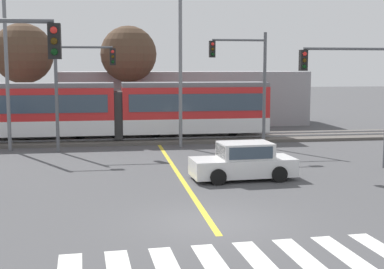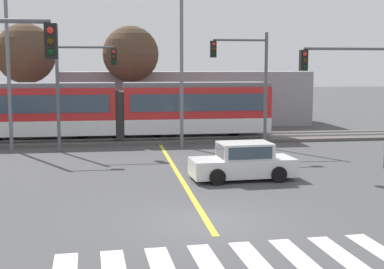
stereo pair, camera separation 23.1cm
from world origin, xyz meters
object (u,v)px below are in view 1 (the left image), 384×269
at_px(traffic_light_mid_right, 357,83).
at_px(bare_tree_east, 129,54).
at_px(traffic_light_far_left, 76,78).
at_px(bare_tree_west, 23,54).
at_px(traffic_light_far_right, 247,73).
at_px(street_lamp_centre, 183,58).
at_px(light_rail_tram, 118,108).
at_px(sedan_crossing, 243,162).
at_px(street_lamp_west, 11,60).

relative_size(traffic_light_mid_right, bare_tree_east, 0.79).
distance_m(traffic_light_far_left, bare_tree_west, 10.35).
relative_size(traffic_light_far_right, street_lamp_centre, 0.72).
bearing_deg(bare_tree_west, light_rail_tram, -42.28).
bearing_deg(bare_tree_east, light_rail_tram, -99.28).
bearing_deg(sedan_crossing, street_lamp_west, 138.52).
xyz_separation_m(sedan_crossing, bare_tree_east, (-3.89, 17.63, 4.73)).
xyz_separation_m(street_lamp_west, bare_tree_east, (6.62, 8.34, 0.53)).
bearing_deg(traffic_light_far_right, sedan_crossing, -105.55).
bearing_deg(street_lamp_west, street_lamp_centre, -1.58).
height_order(light_rail_tram, street_lamp_west, street_lamp_west).
relative_size(traffic_light_far_right, traffic_light_far_left, 1.05).
height_order(traffic_light_far_right, bare_tree_east, bare_tree_east).
relative_size(sedan_crossing, traffic_light_far_right, 0.66).
height_order(street_lamp_west, street_lamp_centre, street_lamp_centre).
height_order(street_lamp_west, bare_tree_west, street_lamp_west).
height_order(sedan_crossing, traffic_light_far_right, traffic_light_far_right).
bearing_deg(street_lamp_centre, sedan_crossing, -82.59).
xyz_separation_m(street_lamp_centre, bare_tree_west, (-9.95, 8.72, 0.37)).
height_order(sedan_crossing, bare_tree_west, bare_tree_west).
height_order(traffic_light_far_left, bare_tree_east, bare_tree_east).
bearing_deg(light_rail_tram, sedan_crossing, -68.19).
height_order(traffic_light_mid_right, bare_tree_east, bare_tree_east).
bearing_deg(traffic_light_far_left, light_rail_tram, 58.47).
height_order(traffic_light_far_left, street_lamp_west, street_lamp_west).
height_order(sedan_crossing, bare_tree_east, bare_tree_east).
distance_m(street_lamp_centre, bare_tree_east, 9.02).
height_order(light_rail_tram, bare_tree_east, bare_tree_east).
xyz_separation_m(traffic_light_far_right, street_lamp_centre, (-3.44, 0.90, 0.86)).
relative_size(light_rail_tram, street_lamp_centre, 2.05).
relative_size(light_rail_tram, bare_tree_east, 2.49).
distance_m(street_lamp_west, bare_tree_west, 8.50).
xyz_separation_m(light_rail_tram, street_lamp_centre, (3.63, -2.98, 3.03)).
height_order(traffic_light_far_right, bare_tree_west, bare_tree_west).
bearing_deg(traffic_light_far_right, street_lamp_centre, 165.38).
xyz_separation_m(light_rail_tram, traffic_light_mid_right, (10.32, -10.62, 1.83)).
relative_size(traffic_light_far_right, street_lamp_west, 0.75).
height_order(bare_tree_west, bare_tree_east, bare_tree_west).
height_order(light_rail_tram, traffic_light_far_left, traffic_light_far_left).
relative_size(light_rail_tram, street_lamp_west, 2.16).
xyz_separation_m(street_lamp_centre, bare_tree_east, (-2.71, 8.60, 0.35)).
bearing_deg(sedan_crossing, bare_tree_east, 102.43).
distance_m(traffic_light_far_left, street_lamp_west, 3.70).
bearing_deg(bare_tree_east, bare_tree_west, 179.03).
height_order(traffic_light_mid_right, street_lamp_centre, street_lamp_centre).
distance_m(light_rail_tram, sedan_crossing, 13.00).
bearing_deg(street_lamp_west, bare_tree_west, 94.18).
height_order(light_rail_tram, bare_tree_west, bare_tree_west).
bearing_deg(traffic_light_far_left, traffic_light_far_right, -1.30).
distance_m(sedan_crossing, traffic_light_far_right, 9.14).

